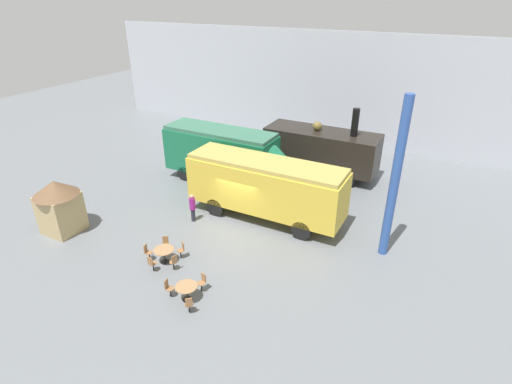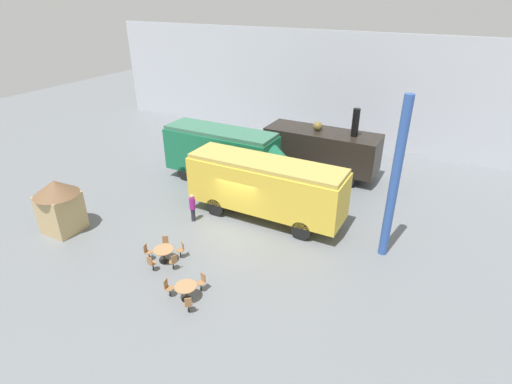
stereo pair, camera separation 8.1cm
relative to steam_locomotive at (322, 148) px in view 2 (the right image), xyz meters
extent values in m
plane|color=slate|center=(-1.83, -8.59, -1.91)|extent=(80.00, 80.00, 0.00)
cube|color=#B2B7C1|center=(-1.83, 7.08, 2.59)|extent=(44.00, 0.15, 9.00)
cube|color=black|center=(-0.01, 0.00, -0.01)|extent=(7.86, 2.68, 2.50)
cylinder|color=black|center=(2.15, 0.00, 2.16)|extent=(0.47, 0.47, 1.85)
sphere|color=brown|center=(-0.41, 0.00, 1.54)|extent=(0.64, 0.64, 0.64)
cylinder|color=black|center=(2.34, -1.28, -1.41)|extent=(1.00, 0.12, 1.00)
cylinder|color=black|center=(2.34, 1.28, -1.41)|extent=(1.00, 0.12, 1.00)
cylinder|color=black|center=(-2.37, -1.28, -1.41)|extent=(1.00, 0.12, 1.00)
cylinder|color=black|center=(-2.37, 1.28, -1.41)|extent=(1.00, 0.12, 1.00)
cube|color=#196B47|center=(-5.55, -4.39, 0.16)|extent=(7.65, 2.45, 2.80)
cone|color=#196B47|center=(-0.87, -4.39, 0.16)|extent=(1.72, 2.33, 2.33)
cube|color=#366B54|center=(-5.55, -4.39, 1.68)|extent=(7.50, 2.26, 0.24)
cylinder|color=black|center=(-3.26, -5.56, -1.40)|extent=(1.04, 0.12, 1.04)
cylinder|color=black|center=(-3.26, -3.23, -1.40)|extent=(1.04, 0.12, 1.04)
cylinder|color=black|center=(-7.85, -5.56, -1.40)|extent=(1.04, 0.12, 1.04)
cylinder|color=black|center=(-7.85, -3.23, -1.40)|extent=(1.04, 0.12, 1.04)
cube|color=gold|center=(-0.67, -7.43, 0.08)|extent=(8.98, 2.51, 2.59)
cube|color=tan|center=(-0.67, -7.43, 1.50)|extent=(8.80, 2.31, 0.24)
cylinder|color=black|center=(2.03, -8.63, -1.37)|extent=(1.08, 0.12, 1.08)
cylinder|color=black|center=(2.03, -6.24, -1.37)|extent=(1.08, 0.12, 1.08)
cylinder|color=black|center=(-3.36, -8.63, -1.37)|extent=(1.08, 0.12, 1.08)
cylinder|color=black|center=(-3.36, -6.24, -1.37)|extent=(1.08, 0.12, 1.08)
cylinder|color=black|center=(-0.52, -15.16, -1.90)|extent=(0.44, 0.44, 0.02)
cylinder|color=black|center=(-0.52, -15.16, -1.55)|extent=(0.08, 0.08, 0.68)
cylinder|color=#9E754C|center=(-0.52, -15.16, -1.20)|extent=(0.95, 0.95, 0.03)
cylinder|color=black|center=(-3.07, -13.52, -1.90)|extent=(0.44, 0.44, 0.02)
cylinder|color=black|center=(-3.07, -13.52, -1.56)|extent=(0.08, 0.08, 0.68)
cylinder|color=#9E754C|center=(-3.07, -13.52, -1.20)|extent=(0.99, 0.99, 0.03)
cylinder|color=black|center=(-0.29, -14.42, -1.70)|extent=(0.06, 0.06, 0.42)
cylinder|color=olive|center=(-0.29, -14.42, -1.48)|extent=(0.36, 0.36, 0.03)
cube|color=olive|center=(-0.25, -14.28, -1.25)|extent=(0.29, 0.12, 0.42)
cylinder|color=black|center=(-1.27, -15.34, -1.70)|extent=(0.06, 0.06, 0.42)
cylinder|color=olive|center=(-1.27, -15.34, -1.48)|extent=(0.36, 0.36, 0.03)
cube|color=olive|center=(-1.42, -15.37, -1.25)|extent=(0.10, 0.29, 0.42)
cylinder|color=black|center=(0.01, -15.73, -1.70)|extent=(0.06, 0.06, 0.42)
cylinder|color=olive|center=(0.01, -15.73, -1.48)|extent=(0.36, 0.36, 0.03)
cube|color=olive|center=(0.11, -15.84, -1.25)|extent=(0.24, 0.23, 0.42)
cylinder|color=black|center=(-2.33, -13.79, -1.70)|extent=(0.06, 0.06, 0.42)
cylinder|color=olive|center=(-2.33, -13.79, -1.48)|extent=(0.36, 0.36, 0.03)
cube|color=olive|center=(-2.18, -13.84, -1.25)|extent=(0.13, 0.28, 0.42)
cylinder|color=black|center=(-2.59, -12.89, -1.70)|extent=(0.06, 0.06, 0.42)
cylinder|color=olive|center=(-2.59, -12.89, -1.48)|extent=(0.36, 0.36, 0.03)
cube|color=olive|center=(-2.50, -12.77, -1.25)|extent=(0.25, 0.21, 0.42)
cylinder|color=black|center=(-3.52, -12.86, -1.70)|extent=(0.06, 0.06, 0.42)
cylinder|color=olive|center=(-3.52, -12.86, -1.48)|extent=(0.36, 0.36, 0.03)
cube|color=olive|center=(-3.61, -12.73, -1.25)|extent=(0.26, 0.20, 0.42)
cylinder|color=black|center=(-3.84, -13.74, -1.70)|extent=(0.06, 0.06, 0.42)
cylinder|color=olive|center=(-3.84, -13.74, -1.48)|extent=(0.36, 0.36, 0.03)
cube|color=olive|center=(-3.98, -13.78, -1.25)|extent=(0.12, 0.29, 0.42)
cylinder|color=black|center=(-3.10, -14.31, -1.70)|extent=(0.06, 0.06, 0.42)
cylinder|color=olive|center=(-3.10, -14.31, -1.48)|extent=(0.36, 0.36, 0.03)
cube|color=olive|center=(-3.10, -14.46, -1.25)|extent=(0.29, 0.05, 0.42)
cylinder|color=#262633|center=(-4.13, -9.69, -1.53)|extent=(0.24, 0.24, 0.78)
cylinder|color=#8C1E7A|center=(-4.13, -9.69, -0.79)|extent=(0.34, 0.34, 0.69)
sphere|color=tan|center=(-4.13, -9.69, -0.34)|extent=(0.22, 0.22, 0.22)
cube|color=tan|center=(-9.80, -13.82, -0.81)|extent=(1.80, 1.80, 2.20)
cone|color=brown|center=(-9.80, -13.82, 0.69)|extent=(2.34, 2.34, 0.80)
cylinder|color=#2D519E|center=(6.13, -7.78, 2.09)|extent=(0.44, 0.44, 8.00)
camera|label=1|loc=(8.18, -25.40, 9.95)|focal=28.00mm
camera|label=2|loc=(8.26, -25.37, 9.95)|focal=28.00mm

